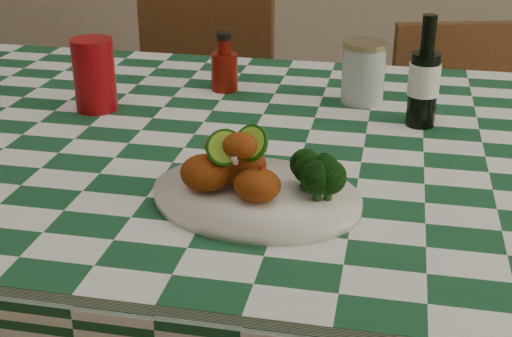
% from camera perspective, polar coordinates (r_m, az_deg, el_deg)
% --- Properties ---
extents(dining_table, '(1.66, 1.06, 0.79)m').
position_cam_1_polar(dining_table, '(1.48, -0.48, -11.85)').
color(dining_table, '#174A2A').
rests_on(dining_table, ground).
extents(plate, '(0.35, 0.30, 0.02)m').
position_cam_1_polar(plate, '(1.05, 0.00, -2.28)').
color(plate, silver).
rests_on(plate, dining_table).
extents(fried_chicken_pile, '(0.14, 0.10, 0.09)m').
position_cam_1_polar(fried_chicken_pile, '(1.03, -1.14, 0.53)').
color(fried_chicken_pile, '#913A0E').
rests_on(fried_chicken_pile, plate).
extents(broccoli_side, '(0.08, 0.08, 0.06)m').
position_cam_1_polar(broccoli_side, '(1.03, 4.77, -0.49)').
color(broccoli_side, black).
rests_on(broccoli_side, plate).
extents(red_tumbler, '(0.11, 0.11, 0.14)m').
position_cam_1_polar(red_tumbler, '(1.44, -12.81, 7.32)').
color(red_tumbler, maroon).
rests_on(red_tumbler, dining_table).
extents(ketchup_bottle, '(0.07, 0.07, 0.13)m').
position_cam_1_polar(ketchup_bottle, '(1.53, -2.56, 8.54)').
color(ketchup_bottle, '#6B0E05').
rests_on(ketchup_bottle, dining_table).
extents(mason_jar, '(0.09, 0.09, 0.13)m').
position_cam_1_polar(mason_jar, '(1.47, 8.58, 7.63)').
color(mason_jar, '#B2BCBA').
rests_on(mason_jar, dining_table).
extents(beer_bottle, '(0.07, 0.07, 0.21)m').
position_cam_1_polar(beer_bottle, '(1.35, 13.35, 7.55)').
color(beer_bottle, black).
rests_on(beer_bottle, dining_table).
extents(wooden_chair_left, '(0.45, 0.47, 0.94)m').
position_cam_1_polar(wooden_chair_left, '(2.16, -5.44, 2.77)').
color(wooden_chair_left, '#472814').
rests_on(wooden_chair_left, ground).
extents(wooden_chair_right, '(0.46, 0.47, 0.82)m').
position_cam_1_polar(wooden_chair_right, '(2.09, 16.35, -0.91)').
color(wooden_chair_right, '#472814').
rests_on(wooden_chair_right, ground).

